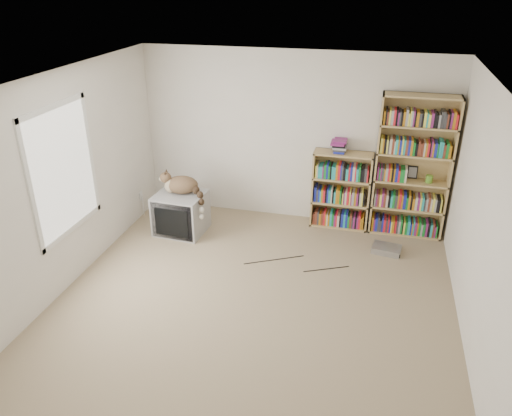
% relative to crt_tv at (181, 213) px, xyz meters
% --- Properties ---
extents(floor, '(4.50, 5.00, 0.01)m').
position_rel_crt_tv_xyz_m(floor, '(1.45, -1.61, -0.29)').
color(floor, gray).
rests_on(floor, ground).
extents(wall_back, '(4.50, 0.02, 2.50)m').
position_rel_crt_tv_xyz_m(wall_back, '(1.45, 0.89, 0.96)').
color(wall_back, white).
rests_on(wall_back, floor).
extents(wall_front, '(4.50, 0.02, 2.50)m').
position_rel_crt_tv_xyz_m(wall_front, '(1.45, -4.11, 0.96)').
color(wall_front, white).
rests_on(wall_front, floor).
extents(wall_left, '(0.02, 5.00, 2.50)m').
position_rel_crt_tv_xyz_m(wall_left, '(-0.80, -1.61, 0.96)').
color(wall_left, white).
rests_on(wall_left, floor).
extents(wall_right, '(0.02, 5.00, 2.50)m').
position_rel_crt_tv_xyz_m(wall_right, '(3.70, -1.61, 0.96)').
color(wall_right, white).
rests_on(wall_right, floor).
extents(ceiling, '(4.50, 5.00, 0.02)m').
position_rel_crt_tv_xyz_m(ceiling, '(1.45, -1.61, 2.21)').
color(ceiling, white).
rests_on(ceiling, wall_back).
extents(window, '(0.02, 1.22, 1.52)m').
position_rel_crt_tv_xyz_m(window, '(-0.79, -1.41, 1.11)').
color(window, white).
rests_on(window, wall_left).
extents(crt_tv, '(0.71, 0.66, 0.59)m').
position_rel_crt_tv_xyz_m(crt_tv, '(0.00, 0.00, 0.00)').
color(crt_tv, '#9C9C9F').
rests_on(crt_tv, floor).
extents(cat, '(0.73, 0.50, 0.55)m').
position_rel_crt_tv_xyz_m(cat, '(0.07, 0.01, 0.39)').
color(cat, '#382917').
rests_on(cat, crt_tv).
extents(bookcase_tall, '(1.00, 0.30, 2.01)m').
position_rel_crt_tv_xyz_m(bookcase_tall, '(3.14, 0.75, 0.65)').
color(bookcase_tall, tan).
rests_on(bookcase_tall, floor).
extents(bookcase_short, '(0.83, 0.30, 1.14)m').
position_rel_crt_tv_xyz_m(bookcase_short, '(2.20, 0.75, 0.23)').
color(bookcase_short, tan).
rests_on(bookcase_short, floor).
extents(book_stack, '(0.21, 0.27, 0.18)m').
position_rel_crt_tv_xyz_m(book_stack, '(2.12, 0.77, 0.94)').
color(book_stack, red).
rests_on(book_stack, bookcase_short).
extents(green_mug, '(0.09, 0.09, 0.10)m').
position_rel_crt_tv_xyz_m(green_mug, '(3.38, 0.73, 0.58)').
color(green_mug, '#61A22E').
rests_on(green_mug, bookcase_tall).
extents(framed_print, '(0.13, 0.05, 0.18)m').
position_rel_crt_tv_xyz_m(framed_print, '(3.16, 0.83, 0.62)').
color(framed_print, black).
rests_on(framed_print, bookcase_tall).
extents(dvd_player, '(0.41, 0.32, 0.09)m').
position_rel_crt_tv_xyz_m(dvd_player, '(2.91, 0.10, -0.25)').
color(dvd_player, '#A2A2A6').
rests_on(dvd_player, floor).
extents(wall_outlet, '(0.01, 0.08, 0.13)m').
position_rel_crt_tv_xyz_m(wall_outlet, '(-0.79, 0.34, 0.03)').
color(wall_outlet, silver).
rests_on(wall_outlet, wall_left).
extents(floor_cables, '(1.20, 0.70, 0.01)m').
position_rel_crt_tv_xyz_m(floor_cables, '(1.74, -0.33, -0.29)').
color(floor_cables, black).
rests_on(floor_cables, floor).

